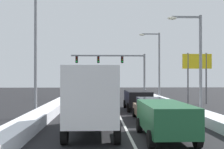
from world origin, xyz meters
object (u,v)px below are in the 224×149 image
object	(u,v)px
suv_navy_center_lane_third	(99,95)
traffic_light_gantry	(119,64)
box_truck_center_lane_nearest	(92,96)
suv_green_right_lane_nearest	(165,117)
sedan_maroon_center_lane_second	(99,104)
roadside_sign_right	(197,67)
street_lamp_right_near	(196,55)
street_lamp_left_mid	(40,44)
suv_black_right_lane_third	(138,98)
sedan_tan_right_lane_second	(150,109)
street_lamp_right_mid	(156,60)

from	to	relation	value
suv_navy_center_lane_third	traffic_light_gantry	world-z (taller)	traffic_light_gantry
box_truck_center_lane_nearest	suv_navy_center_lane_third	bearing A→B (deg)	89.02
suv_green_right_lane_nearest	traffic_light_gantry	distance (m)	27.55
sedan_maroon_center_lane_second	suv_navy_center_lane_third	xyz separation A→B (m)	(-0.08, 6.70, 0.25)
roadside_sign_right	street_lamp_right_near	bearing A→B (deg)	-109.68
suv_green_right_lane_nearest	street_lamp_left_mid	bearing A→B (deg)	133.59
suv_black_right_lane_third	roadside_sign_right	distance (m)	9.44
street_lamp_right_near	street_lamp_left_mid	size ratio (longest dim) A/B	0.85
sedan_tan_right_lane_second	suv_black_right_lane_third	distance (m)	6.09
box_truck_center_lane_nearest	suv_navy_center_lane_third	xyz separation A→B (m)	(0.25, 14.61, -0.88)
sedan_tan_right_lane_second	street_lamp_right_mid	world-z (taller)	street_lamp_right_mid
suv_green_right_lane_nearest	street_lamp_right_mid	distance (m)	22.83
suv_green_right_lane_nearest	traffic_light_gantry	bearing A→B (deg)	90.81
traffic_light_gantry	roadside_sign_right	distance (m)	12.83
sedan_maroon_center_lane_second	traffic_light_gantry	world-z (taller)	traffic_light_gantry
suv_green_right_lane_nearest	street_lamp_right_mid	world-z (taller)	street_lamp_right_mid
street_lamp_left_mid	traffic_light_gantry	bearing A→B (deg)	70.41
street_lamp_right_near	suv_navy_center_lane_third	bearing A→B (deg)	133.20
traffic_light_gantry	suv_black_right_lane_third	bearing A→B (deg)	-87.51
sedan_maroon_center_lane_second	street_lamp_right_near	bearing A→B (deg)	-9.28
street_lamp_right_mid	street_lamp_right_near	bearing A→B (deg)	-89.01
street_lamp_right_mid	box_truck_center_lane_nearest	bearing A→B (deg)	-109.87
box_truck_center_lane_nearest	sedan_maroon_center_lane_second	world-z (taller)	box_truck_center_lane_nearest
sedan_maroon_center_lane_second	suv_navy_center_lane_third	bearing A→B (deg)	90.71
sedan_tan_right_lane_second	roadside_sign_right	world-z (taller)	roadside_sign_right
suv_black_right_lane_third	roadside_sign_right	xyz separation A→B (m)	(7.18, 5.35, 3.00)
box_truck_center_lane_nearest	traffic_light_gantry	world-z (taller)	traffic_light_gantry
suv_navy_center_lane_third	street_lamp_right_mid	world-z (taller)	street_lamp_right_mid
street_lamp_left_mid	box_truck_center_lane_nearest	bearing A→B (deg)	-57.36
suv_black_right_lane_third	suv_navy_center_lane_third	size ratio (longest dim) A/B	1.00
suv_navy_center_lane_third	roadside_sign_right	distance (m)	11.07
suv_green_right_lane_nearest	box_truck_center_lane_nearest	distance (m)	3.83
traffic_light_gantry	roadside_sign_right	world-z (taller)	traffic_light_gantry
traffic_light_gantry	street_lamp_left_mid	world-z (taller)	street_lamp_left_mid
suv_black_right_lane_third	street_lamp_right_mid	world-z (taller)	street_lamp_right_mid
sedan_maroon_center_lane_second	roadside_sign_right	distance (m)	13.45
suv_green_right_lane_nearest	traffic_light_gantry	size ratio (longest dim) A/B	0.46
street_lamp_right_mid	roadside_sign_right	size ratio (longest dim) A/B	1.53
box_truck_center_lane_nearest	sedan_maroon_center_lane_second	bearing A→B (deg)	87.60
street_lamp_right_near	street_lamp_left_mid	world-z (taller)	street_lamp_left_mid
box_truck_center_lane_nearest	street_lamp_right_near	size ratio (longest dim) A/B	0.95
street_lamp_right_mid	roadside_sign_right	bearing A→B (deg)	-55.28
suv_green_right_lane_nearest	street_lamp_right_near	size ratio (longest dim) A/B	0.64
suv_black_right_lane_third	suv_navy_center_lane_third	world-z (taller)	same
box_truck_center_lane_nearest	traffic_light_gantry	xyz separation A→B (m)	(3.01, 25.75, 2.82)
suv_navy_center_lane_third	traffic_light_gantry	xyz separation A→B (m)	(2.76, 11.14, 3.71)
suv_green_right_lane_nearest	street_lamp_left_mid	distance (m)	11.49
street_lamp_right_near	roadside_sign_right	bearing A→B (deg)	70.32
sedan_tan_right_lane_second	suv_navy_center_lane_third	bearing A→B (deg)	108.49
street_lamp_left_mid	suv_green_right_lane_nearest	bearing A→B (deg)	-46.41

